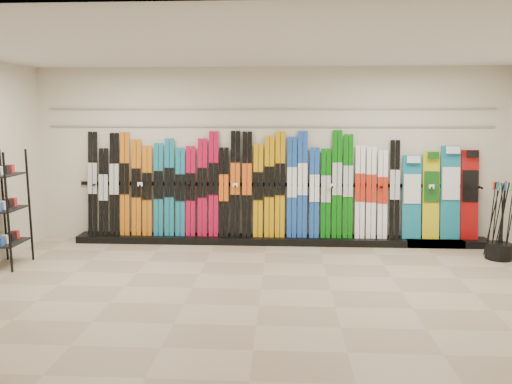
{
  "coord_description": "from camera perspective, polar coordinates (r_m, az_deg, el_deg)",
  "views": [
    {
      "loc": [
        0.27,
        -6.1,
        2.23
      ],
      "look_at": [
        -0.12,
        1.0,
        1.1
      ],
      "focal_mm": 35.0,
      "sensor_mm": 36.0,
      "label": 1
    }
  ],
  "objects": [
    {
      "name": "floor",
      "position": [
        6.5,
        0.58,
        -11.04
      ],
      "size": [
        8.0,
        8.0,
        0.0
      ],
      "primitive_type": "plane",
      "color": "#9F876D",
      "rests_on": "ground"
    },
    {
      "name": "back_wall",
      "position": [
        8.63,
        1.33,
        4.18
      ],
      "size": [
        8.0,
        0.0,
        8.0
      ],
      "primitive_type": "plane",
      "rotation": [
        1.57,
        0.0,
        0.0
      ],
      "color": "beige",
      "rests_on": "floor"
    },
    {
      "name": "ceiling",
      "position": [
        6.15,
        0.62,
        16.22
      ],
      "size": [
        8.0,
        8.0,
        0.0
      ],
      "primitive_type": "plane",
      "rotation": [
        3.14,
        0.0,
        0.0
      ],
      "color": "silver",
      "rests_on": "back_wall"
    },
    {
      "name": "ski_rack_base",
      "position": [
        8.66,
        2.75,
        -5.5
      ],
      "size": [
        8.0,
        0.4,
        0.12
      ],
      "primitive_type": "cube",
      "color": "black",
      "rests_on": "floor"
    },
    {
      "name": "skis",
      "position": [
        8.56,
        -1.78,
        0.46
      ],
      "size": [
        5.38,
        0.25,
        1.82
      ],
      "color": "black",
      "rests_on": "ski_rack_base"
    },
    {
      "name": "snowboards",
      "position": [
        8.97,
        20.39,
        -0.31
      ],
      "size": [
        1.26,
        0.24,
        1.56
      ],
      "color": "#14728C",
      "rests_on": "ski_rack_base"
    },
    {
      "name": "accessory_rack",
      "position": [
        8.1,
        -26.7,
        -1.75
      ],
      "size": [
        0.4,
        0.6,
        1.7
      ],
      "primitive_type": "cube",
      "color": "black",
      "rests_on": "floor"
    },
    {
      "name": "pole_bin",
      "position": [
        8.59,
        25.99,
        -6.09
      ],
      "size": [
        0.39,
        0.39,
        0.25
      ],
      "primitive_type": "cylinder",
      "color": "black",
      "rests_on": "floor"
    },
    {
      "name": "ski_poles",
      "position": [
        8.47,
        26.16,
        -2.94
      ],
      "size": [
        0.37,
        0.3,
        1.18
      ],
      "color": "black",
      "rests_on": "pole_bin"
    },
    {
      "name": "slatwall_rail_0",
      "position": [
        8.59,
        1.34,
        7.49
      ],
      "size": [
        7.6,
        0.02,
        0.03
      ],
      "primitive_type": "cube",
      "color": "gray",
      "rests_on": "back_wall"
    },
    {
      "name": "slatwall_rail_1",
      "position": [
        8.58,
        1.35,
        9.5
      ],
      "size": [
        7.6,
        0.02,
        0.03
      ],
      "primitive_type": "cube",
      "color": "gray",
      "rests_on": "back_wall"
    }
  ]
}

